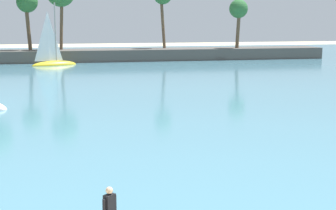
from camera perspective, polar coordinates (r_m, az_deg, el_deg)
name	(u,v)px	position (r m, az deg, el deg)	size (l,w,h in m)	color
sea	(61,70)	(66.67, -11.67, 3.83)	(220.00, 104.98, 0.06)	teal
palm_headland	(48,38)	(78.97, -13.08, 7.20)	(82.56, 6.03, 13.44)	#514C47
sailboat_near_shore	(53,59)	(72.97, -12.54, 4.95)	(6.56, 3.87, 9.13)	yellow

